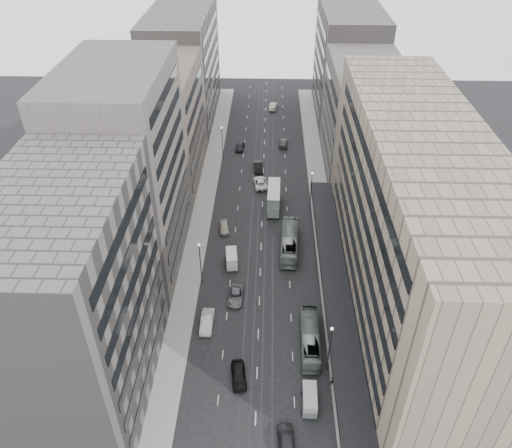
# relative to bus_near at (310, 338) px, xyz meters

# --- Properties ---
(ground) EXTENTS (220.00, 220.00, 0.00)m
(ground) POSITION_rel_bus_near_xyz_m (-7.49, 0.94, -1.54)
(ground) COLOR black
(ground) RESTS_ON ground
(sidewalk_right) EXTENTS (4.00, 125.00, 0.15)m
(sidewalk_right) POSITION_rel_bus_near_xyz_m (4.51, 38.44, -1.47)
(sidewalk_right) COLOR gray
(sidewalk_right) RESTS_ON ground
(sidewalk_left) EXTENTS (4.00, 125.00, 0.15)m
(sidewalk_left) POSITION_rel_bus_near_xyz_m (-19.49, 38.44, -1.47)
(sidewalk_left) COLOR gray
(sidewalk_left) RESTS_ON ground
(department_store) EXTENTS (19.20, 60.00, 30.00)m
(department_store) POSITION_rel_bus_near_xyz_m (13.96, 8.94, 13.41)
(department_store) COLOR gray
(department_store) RESTS_ON ground
(building_right_mid) EXTENTS (15.00, 28.00, 24.00)m
(building_right_mid) POSITION_rel_bus_near_xyz_m (14.01, 52.94, 10.46)
(building_right_mid) COLOR #47433D
(building_right_mid) RESTS_ON ground
(building_right_far) EXTENTS (15.00, 32.00, 28.00)m
(building_right_far) POSITION_rel_bus_near_xyz_m (14.01, 82.94, 12.46)
(building_right_far) COLOR #5C5753
(building_right_far) RESTS_ON ground
(building_left_a) EXTENTS (15.00, 28.00, 30.00)m
(building_left_a) POSITION_rel_bus_near_xyz_m (-28.99, -7.06, 13.46)
(building_left_a) COLOR #5C5753
(building_left_a) RESTS_ON ground
(building_left_b) EXTENTS (15.00, 26.00, 34.00)m
(building_left_b) POSITION_rel_bus_near_xyz_m (-28.99, 19.94, 15.46)
(building_left_b) COLOR #47433D
(building_left_b) RESTS_ON ground
(building_left_c) EXTENTS (15.00, 28.00, 25.00)m
(building_left_c) POSITION_rel_bus_near_xyz_m (-28.99, 46.94, 10.96)
(building_left_c) COLOR #685A51
(building_left_c) RESTS_ON ground
(building_left_d) EXTENTS (15.00, 38.00, 28.00)m
(building_left_d) POSITION_rel_bus_near_xyz_m (-28.99, 79.94, 12.46)
(building_left_d) COLOR #5C5753
(building_left_d) RESTS_ON ground
(lamp_right_near) EXTENTS (0.44, 0.44, 8.32)m
(lamp_right_near) POSITION_rel_bus_near_xyz_m (2.21, -4.06, 3.66)
(lamp_right_near) COLOR #262628
(lamp_right_near) RESTS_ON ground
(lamp_right_far) EXTENTS (0.44, 0.44, 8.32)m
(lamp_right_far) POSITION_rel_bus_near_xyz_m (2.21, 35.94, 3.66)
(lamp_right_far) COLOR #262628
(lamp_right_far) RESTS_ON ground
(lamp_left_near) EXTENTS (0.44, 0.44, 8.32)m
(lamp_left_near) POSITION_rel_bus_near_xyz_m (-17.19, 12.94, 3.66)
(lamp_left_near) COLOR #262628
(lamp_left_near) RESTS_ON ground
(lamp_left_far) EXTENTS (0.44, 0.44, 8.32)m
(lamp_left_far) POSITION_rel_bus_near_xyz_m (-17.19, 55.94, 3.66)
(lamp_left_far) COLOR #262628
(lamp_left_far) RESTS_ON ground
(bus_near) EXTENTS (2.80, 11.11, 3.08)m
(bus_near) POSITION_rel_bus_near_xyz_m (0.00, 0.00, 0.00)
(bus_near) COLOR slate
(bus_near) RESTS_ON ground
(bus_far) EXTENTS (3.59, 12.49, 3.44)m
(bus_far) POSITION_rel_bus_near_xyz_m (-2.38, 22.24, 0.18)
(bus_far) COLOR gray
(bus_far) RESTS_ON ground
(double_decker) EXTENTS (2.83, 8.72, 4.74)m
(double_decker) POSITION_rel_bus_near_xyz_m (-5.22, 35.62, 1.02)
(double_decker) COLOR gray
(double_decker) RESTS_ON ground
(vw_microbus) EXTENTS (2.12, 4.42, 2.36)m
(vw_microbus) POSITION_rel_bus_near_xyz_m (-0.61, -9.90, -0.23)
(vw_microbus) COLOR slate
(vw_microbus) RESTS_ON ground
(panel_van) EXTENTS (2.46, 4.39, 2.65)m
(panel_van) POSITION_rel_bus_near_xyz_m (-12.51, 17.67, -0.08)
(panel_van) COLOR beige
(panel_van) RESTS_ON ground
(sedan_0) EXTENTS (2.62, 5.11, 1.67)m
(sedan_0) POSITION_rel_bus_near_xyz_m (-9.97, -6.11, -0.71)
(sedan_0) COLOR black
(sedan_0) RESTS_ON ground
(sedan_1) EXTENTS (1.87, 5.19, 1.70)m
(sedan_1) POSITION_rel_bus_near_xyz_m (-15.29, 3.44, -0.69)
(sedan_1) COLOR silver
(sedan_1) RESTS_ON ground
(sedan_2) EXTENTS (2.54, 5.19, 1.42)m
(sedan_2) POSITION_rel_bus_near_xyz_m (-11.31, 9.20, -0.83)
(sedan_2) COLOR slate
(sedan_2) RESTS_ON ground
(sedan_3) EXTENTS (2.37, 5.23, 1.49)m
(sedan_3) POSITION_rel_bus_near_xyz_m (-3.71, -15.27, -0.80)
(sedan_3) COLOR #242426
(sedan_3) RESTS_ON ground
(sedan_4) EXTENTS (2.40, 4.68, 1.52)m
(sedan_4) POSITION_rel_bus_near_xyz_m (-14.64, 27.74, -0.78)
(sedan_4) COLOR #B0A392
(sedan_4) RESTS_ON ground
(sedan_5) EXTENTS (2.07, 5.21, 1.69)m
(sedan_5) POSITION_rel_bus_near_xyz_m (-8.70, 51.10, -0.70)
(sedan_5) COLOR black
(sedan_5) RESTS_ON ground
(sedan_6) EXTENTS (3.47, 6.23, 1.65)m
(sedan_6) POSITION_rel_bus_near_xyz_m (-8.08, 44.22, -0.72)
(sedan_6) COLOR white
(sedan_6) RESTS_ON ground
(sedan_7) EXTENTS (2.44, 5.42, 1.54)m
(sedan_7) POSITION_rel_bus_near_xyz_m (-2.80, 63.45, -0.77)
(sedan_7) COLOR #515153
(sedan_7) RESTS_ON ground
(sedan_8) EXTENTS (2.29, 4.94, 1.64)m
(sedan_8) POSITION_rel_bus_near_xyz_m (-13.40, 61.10, -0.72)
(sedan_8) COLOR black
(sedan_8) RESTS_ON ground
(sedan_9) EXTENTS (2.36, 5.36, 1.71)m
(sedan_9) POSITION_rel_bus_near_xyz_m (-5.36, 86.14, -0.69)
(sedan_9) COLOR beige
(sedan_9) RESTS_ON ground
(pedestrian) EXTENTS (0.74, 0.50, 1.98)m
(pedestrian) POSITION_rel_bus_near_xyz_m (2.71, -6.78, -0.40)
(pedestrian) COLOR black
(pedestrian) RESTS_ON sidewalk_right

